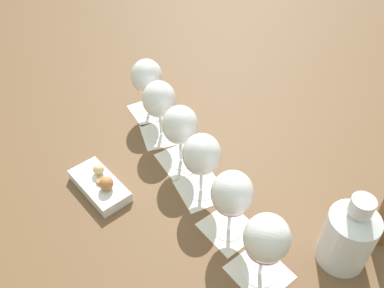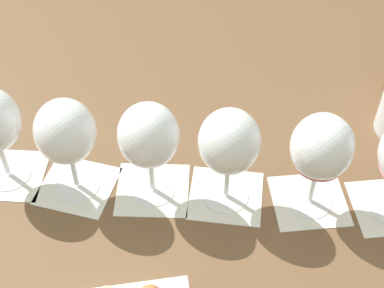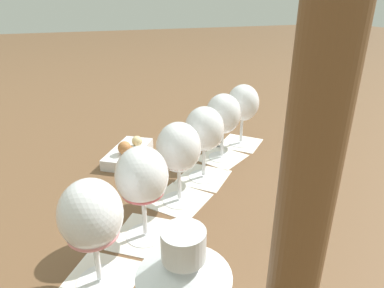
{
  "view_description": "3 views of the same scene",
  "coord_description": "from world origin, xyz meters",
  "views": [
    {
      "loc": [
        -0.7,
        -0.2,
        0.8
      ],
      "look_at": [
        0.0,
        -0.0,
        0.12
      ],
      "focal_mm": 38.0,
      "sensor_mm": 36.0,
      "label": 1
    },
    {
      "loc": [
        -0.44,
        0.4,
        0.76
      ],
      "look_at": [
        0.0,
        -0.0,
        0.12
      ],
      "focal_mm": 55.0,
      "sensor_mm": 36.0,
      "label": 2
    },
    {
      "loc": [
        -0.23,
        -0.65,
        0.42
      ],
      "look_at": [
        0.0,
        -0.0,
        0.12
      ],
      "focal_mm": 32.0,
      "sensor_mm": 36.0,
      "label": 3
    }
  ],
  "objects": [
    {
      "name": "ground_plane",
      "position": [
        0.0,
        0.0,
        0.0
      ],
      "size": [
        8.0,
        8.0,
        0.0
      ],
      "primitive_type": "plane",
      "color": "brown"
    },
    {
      "name": "tasting_card_0",
      "position": [
        -0.23,
        -0.22,
        0.0
      ],
      "size": [
        0.16,
        0.16,
        0.0
      ],
      "color": "silver",
      "rests_on": "ground_plane"
    },
    {
      "name": "tasting_card_1",
      "position": [
        -0.14,
        -0.13,
        0.0
      ],
      "size": [
        0.16,
        0.16,
        0.0
      ],
      "color": "silver",
      "rests_on": "ground_plane"
    },
    {
      "name": "tasting_card_2",
      "position": [
        -0.04,
        -0.04,
        0.0
      ],
      "size": [
        0.16,
        0.16,
        0.0
      ],
      "color": "silver",
      "rests_on": "ground_plane"
    },
    {
      "name": "tasting_card_3",
      "position": [
        0.05,
        0.04,
        0.0
      ],
      "size": [
        0.16,
        0.16,
        0.0
      ],
      "color": "silver",
      "rests_on": "ground_plane"
    },
    {
      "name": "tasting_card_4",
      "position": [
        0.14,
        0.13,
        0.0
      ],
      "size": [
        0.16,
        0.16,
        0.0
      ],
      "color": "silver",
      "rests_on": "ground_plane"
    },
    {
      "name": "tasting_card_5",
      "position": [
        0.23,
        0.2,
        0.0
      ],
      "size": [
        0.16,
        0.16,
        0.0
      ],
      "color": "silver",
      "rests_on": "ground_plane"
    },
    {
      "name": "wine_glass_0",
      "position": [
        -0.23,
        -0.22,
        0.12
      ],
      "size": [
        0.09,
        0.09,
        0.18
      ],
      "color": "white",
      "rests_on": "tasting_card_0"
    },
    {
      "name": "wine_glass_1",
      "position": [
        -0.14,
        -0.13,
        0.12
      ],
      "size": [
        0.09,
        0.09,
        0.18
      ],
      "color": "white",
      "rests_on": "tasting_card_1"
    },
    {
      "name": "wine_glass_2",
      "position": [
        -0.04,
        -0.04,
        0.12
      ],
      "size": [
        0.09,
        0.09,
        0.18
      ],
      "color": "white",
      "rests_on": "tasting_card_2"
    },
    {
      "name": "wine_glass_3",
      "position": [
        0.05,
        0.04,
        0.12
      ],
      "size": [
        0.09,
        0.09,
        0.18
      ],
      "color": "white",
      "rests_on": "tasting_card_3"
    },
    {
      "name": "wine_glass_4",
      "position": [
        0.14,
        0.13,
        0.12
      ],
      "size": [
        0.09,
        0.09,
        0.18
      ],
      "color": "white",
      "rests_on": "tasting_card_4"
    },
    {
      "name": "wine_glass_5",
      "position": [
        0.23,
        0.2,
        0.12
      ],
      "size": [
        0.09,
        0.09,
        0.18
      ],
      "color": "white",
      "rests_on": "tasting_card_5"
    },
    {
      "name": "snack_dish",
      "position": [
        -0.11,
        0.21,
        0.02
      ],
      "size": [
        0.16,
        0.19,
        0.06
      ],
      "color": "silver",
      "rests_on": "ground_plane"
    },
    {
      "name": "umbrella_pole",
      "position": [
        -0.07,
        -0.46,
        0.41
      ],
      "size": [
        0.05,
        0.05,
        0.83
      ],
      "color": "brown",
      "rests_on": "ground_plane"
    }
  ]
}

